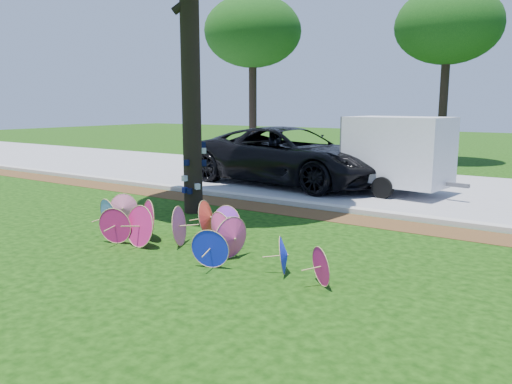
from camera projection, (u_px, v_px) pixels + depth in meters
ground at (164, 260)px, 8.25m from camera, size 90.00×90.00×0.00m
mulch_strip at (297, 212)px, 11.94m from camera, size 90.00×1.00×0.01m
curb at (310, 205)px, 12.50m from camera, size 90.00×0.30×0.12m
street at (371, 185)px, 15.91m from camera, size 90.00×8.00×0.01m
parasol_pile at (183, 227)px, 9.00m from camera, size 5.93×2.05×0.78m
black_van at (289, 156)px, 16.01m from camera, size 6.83×3.62×1.83m
cargo_trailer at (398, 151)px, 14.08m from camera, size 2.93×2.07×2.50m
bg_trees at (446, 21)px, 19.47m from camera, size 20.76×7.48×7.40m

